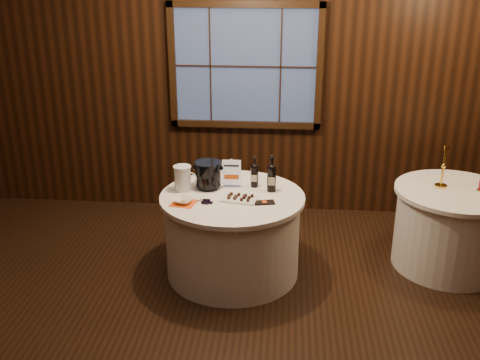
# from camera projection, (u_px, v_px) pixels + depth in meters

# --- Properties ---
(ground) EXTENTS (6.00, 6.00, 0.00)m
(ground) POSITION_uv_depth(u_px,v_px,m) (220.00, 339.00, 4.28)
(ground) COLOR black
(ground) RESTS_ON ground
(back_wall) EXTENTS (6.00, 0.10, 3.00)m
(back_wall) POSITION_uv_depth(u_px,v_px,m) (245.00, 76.00, 6.03)
(back_wall) COLOR black
(back_wall) RESTS_ON ground
(main_table) EXTENTS (1.28, 1.28, 0.77)m
(main_table) POSITION_uv_depth(u_px,v_px,m) (233.00, 234.00, 5.07)
(main_table) COLOR white
(main_table) RESTS_ON ground
(side_table) EXTENTS (1.08, 1.08, 0.77)m
(side_table) POSITION_uv_depth(u_px,v_px,m) (450.00, 228.00, 5.19)
(side_table) COLOR white
(side_table) RESTS_ON ground
(sign_stand) EXTENTS (0.17, 0.08, 0.27)m
(sign_stand) POSITION_uv_depth(u_px,v_px,m) (232.00, 178.00, 5.08)
(sign_stand) COLOR silver
(sign_stand) RESTS_ON main_table
(port_bottle_left) EXTENTS (0.07, 0.07, 0.29)m
(port_bottle_left) POSITION_uv_depth(u_px,v_px,m) (254.00, 174.00, 5.08)
(port_bottle_left) COLOR black
(port_bottle_left) RESTS_ON main_table
(port_bottle_right) EXTENTS (0.08, 0.08, 0.33)m
(port_bottle_right) POSITION_uv_depth(u_px,v_px,m) (272.00, 176.00, 4.97)
(port_bottle_right) COLOR black
(port_bottle_right) RESTS_ON main_table
(ice_bucket) EXTENTS (0.24, 0.24, 0.25)m
(ice_bucket) POSITION_uv_depth(u_px,v_px,m) (208.00, 175.00, 5.04)
(ice_bucket) COLOR black
(ice_bucket) RESTS_ON main_table
(chocolate_plate) EXTENTS (0.33, 0.25, 0.04)m
(chocolate_plate) POSITION_uv_depth(u_px,v_px,m) (240.00, 198.00, 4.83)
(chocolate_plate) COLOR white
(chocolate_plate) RESTS_ON main_table
(chocolate_box) EXTENTS (0.19, 0.12, 0.01)m
(chocolate_box) POSITION_uv_depth(u_px,v_px,m) (264.00, 203.00, 4.77)
(chocolate_box) COLOR black
(chocolate_box) RESTS_ON main_table
(grape_bunch) EXTENTS (0.16, 0.08, 0.04)m
(grape_bunch) POSITION_uv_depth(u_px,v_px,m) (207.00, 201.00, 4.77)
(grape_bunch) COLOR black
(grape_bunch) RESTS_ON main_table
(glass_pitcher) EXTENTS (0.21, 0.16, 0.23)m
(glass_pitcher) POSITION_uv_depth(u_px,v_px,m) (183.00, 178.00, 5.00)
(glass_pitcher) COLOR silver
(glass_pitcher) RESTS_ON main_table
(orange_napkin) EXTENTS (0.23, 0.23, 0.00)m
(orange_napkin) POSITION_uv_depth(u_px,v_px,m) (183.00, 203.00, 4.77)
(orange_napkin) COLOR #F35714
(orange_napkin) RESTS_ON main_table
(cracker_bowl) EXTENTS (0.18, 0.18, 0.04)m
(cracker_bowl) POSITION_uv_depth(u_px,v_px,m) (183.00, 201.00, 4.76)
(cracker_bowl) COLOR white
(cracker_bowl) RESTS_ON orange_napkin
(brass_candlestick) EXTENTS (0.11, 0.11, 0.40)m
(brass_candlestick) POSITION_uv_depth(u_px,v_px,m) (443.00, 172.00, 5.07)
(brass_candlestick) COLOR gold
(brass_candlestick) RESTS_ON side_table
(red_candle) EXTENTS (0.05, 0.05, 0.18)m
(red_candle) POSITION_uv_depth(u_px,v_px,m) (480.00, 183.00, 5.00)
(red_candle) COLOR gold
(red_candle) RESTS_ON side_table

